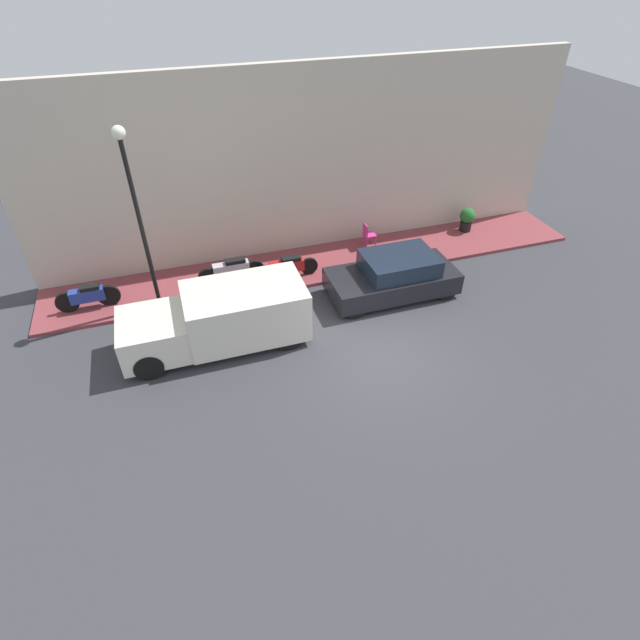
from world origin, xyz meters
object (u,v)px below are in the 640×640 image
at_px(potted_plant, 467,218).
at_px(cafe_chair, 368,234).
at_px(delivery_van, 218,318).
at_px(parked_car, 394,276).
at_px(streetlamp, 134,197).
at_px(scooter_silver, 232,270).
at_px(motorcycle_red, 287,267).
at_px(motorcycle_blue, 88,296).

distance_m(potted_plant, cafe_chair, 3.95).
relative_size(delivery_van, cafe_chair, 5.74).
height_order(parked_car, delivery_van, delivery_van).
bearing_deg(streetlamp, parked_car, -102.21).
bearing_deg(streetlamp, scooter_silver, -77.42).
distance_m(scooter_silver, streetlamp, 3.82).
height_order(parked_car, potted_plant, parked_car).
xyz_separation_m(delivery_van, streetlamp, (2.21, 1.50, 2.71)).
distance_m(delivery_van, scooter_silver, 2.86).
bearing_deg(delivery_van, cafe_chair, -58.51).
relative_size(motorcycle_red, cafe_chair, 2.43).
distance_m(delivery_van, cafe_chair, 6.83).
bearing_deg(motorcycle_blue, parked_car, -102.51).
relative_size(parked_car, scooter_silver, 1.86).
height_order(motorcycle_red, cafe_chair, cafe_chair).
xyz_separation_m(motorcycle_red, motorcycle_blue, (0.23, 6.02, 0.02)).
relative_size(motorcycle_red, scooter_silver, 0.98).
distance_m(parked_car, motorcycle_blue, 9.16).
bearing_deg(potted_plant, cafe_chair, 89.09).
bearing_deg(scooter_silver, motorcycle_blue, 90.60).
bearing_deg(motorcycle_blue, scooter_silver, -89.40).
bearing_deg(parked_car, delivery_van, 97.23).
xyz_separation_m(scooter_silver, streetlamp, (-0.52, 2.32, 2.99)).
height_order(delivery_van, motorcycle_blue, delivery_van).
xyz_separation_m(potted_plant, cafe_chair, (0.06, 3.95, -0.00)).
distance_m(parked_car, streetlamp, 7.72).
height_order(potted_plant, cafe_chair, potted_plant).
bearing_deg(parked_car, motorcycle_blue, 77.49).
xyz_separation_m(scooter_silver, motorcycle_blue, (-0.04, 4.28, -0.03)).
relative_size(delivery_van, potted_plant, 5.55).
bearing_deg(motorcycle_red, parked_car, -120.98).
bearing_deg(motorcycle_red, scooter_silver, 81.11).
xyz_separation_m(streetlamp, potted_plant, (1.30, -11.27, -2.96)).
bearing_deg(parked_car, motorcycle_red, 59.02).
bearing_deg(delivery_van, parked_car, -82.77).
xyz_separation_m(delivery_van, motorcycle_blue, (2.68, 3.46, -0.31)).
distance_m(motorcycle_red, potted_plant, 7.29).
distance_m(streetlamp, potted_plant, 11.72).
bearing_deg(motorcycle_red, cafe_chair, -71.17).
xyz_separation_m(delivery_van, potted_plant, (3.50, -9.77, -0.25)).
bearing_deg(scooter_silver, motorcycle_red, -98.89).
height_order(delivery_van, motorcycle_red, delivery_van).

